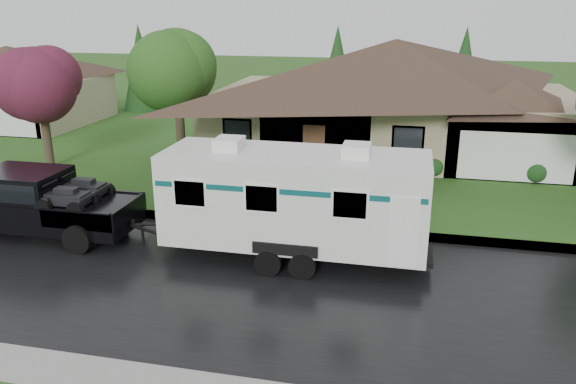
% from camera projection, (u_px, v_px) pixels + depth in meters
% --- Properties ---
extents(ground, '(140.00, 140.00, 0.00)m').
position_uv_depth(ground, '(302.00, 257.00, 17.14)').
color(ground, '#2A5019').
rests_on(ground, ground).
extents(road, '(140.00, 8.00, 0.01)m').
position_uv_depth(road, '(288.00, 287.00, 15.29)').
color(road, black).
rests_on(road, ground).
extents(curb, '(140.00, 0.50, 0.15)m').
position_uv_depth(curb, '(315.00, 228.00, 19.20)').
color(curb, gray).
rests_on(curb, ground).
extents(lawn, '(140.00, 26.00, 0.15)m').
position_uv_depth(lawn, '(354.00, 143.00, 31.02)').
color(lawn, '#2A5019').
rests_on(lawn, ground).
extents(house_main, '(19.44, 10.80, 6.90)m').
position_uv_depth(house_main, '(400.00, 83.00, 28.36)').
color(house_main, gray).
rests_on(house_main, lawn).
extents(house_far, '(10.80, 8.64, 5.80)m').
position_uv_depth(house_far, '(12.00, 78.00, 35.35)').
color(house_far, tan).
rests_on(house_far, lawn).
extents(tree_left_green, '(3.80, 3.80, 6.29)m').
position_uv_depth(tree_left_green, '(177.00, 70.00, 25.68)').
color(tree_left_green, '#382B1E').
rests_on(tree_left_green, lawn).
extents(tree_red, '(3.33, 3.33, 5.52)m').
position_uv_depth(tree_red, '(40.00, 85.00, 24.92)').
color(tree_red, '#382B1E').
rests_on(tree_red, lawn).
extents(shrub_row, '(13.60, 1.00, 1.00)m').
position_uv_depth(shrub_row, '(386.00, 162.00, 25.15)').
color(shrub_row, '#143814').
rests_on(shrub_row, lawn).
extents(pickup_truck, '(6.59, 2.50, 2.20)m').
position_uv_depth(pickup_truck, '(34.00, 201.00, 18.54)').
color(pickup_truck, black).
rests_on(pickup_truck, ground).
extents(travel_trailer, '(8.12, 2.85, 3.64)m').
position_uv_depth(travel_trailer, '(295.00, 198.00, 16.50)').
color(travel_trailer, silver).
rests_on(travel_trailer, ground).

